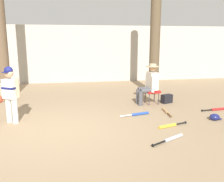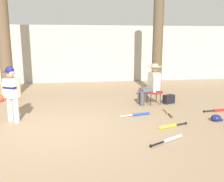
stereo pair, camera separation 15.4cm
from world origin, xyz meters
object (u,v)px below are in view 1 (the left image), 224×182
Objects in this scene: young_ballplayer at (9,91)px; handbag_beside_stool at (167,99)px; bat_blue_youth at (138,114)px; batting_helmet_navy at (215,117)px; bat_aluminum_silver at (171,139)px; folding_stool at (152,92)px; tree_behind_spectator at (155,37)px; bat_yellow_trainer at (170,126)px; bat_red_barrel at (217,109)px; seated_spectator at (149,83)px; bat_wood_tan at (166,111)px.

young_ballplayer is 4.42m from handbag_beside_stool.
bat_blue_youth is 2.81× the size of batting_helmet_navy.
handbag_beside_stool is 2.89m from bat_aluminum_silver.
handbag_beside_stool is at bearing 69.40° from bat_aluminum_silver.
young_ballplayer is 3.11m from bat_blue_youth.
young_ballplayer is at bearing -163.78° from folding_stool.
batting_helmet_navy is (1.70, -0.68, 0.04)m from bat_blue_youth.
bat_yellow_trainer is (-0.80, -3.38, -1.94)m from tree_behind_spectator.
bat_red_barrel and bat_blue_youth have the same top height.
seated_spectator reaches higher than bat_blue_youth.
folding_stool is 2.05m from bat_yellow_trainer.
bat_red_barrel is 2.66m from bat_aluminum_silver.
bat_aluminum_silver is 2.67× the size of batting_helmet_navy.
bat_red_barrel is (1.60, -1.00, -0.61)m from seated_spectator.
bat_blue_youth is at bearing 115.76° from bat_yellow_trainer.
handbag_beside_stool is 1.03m from bat_wood_tan.
folding_stool is 1.84m from bat_red_barrel.
folding_stool is (-0.53, -1.37, -1.61)m from tree_behind_spectator.
bat_yellow_trainer is 0.91× the size of bat_blue_youth.
batting_helmet_navy is at bearing -126.02° from bat_red_barrel.
bat_blue_youth is at bearing -178.62° from bat_red_barrel.
folding_stool is at bearing 55.40° from bat_blue_youth.
batting_helmet_navy is at bearing -21.63° from bat_blue_youth.
bat_wood_tan is at bearing 138.69° from batting_helmet_navy.
bat_yellow_trainer is at bearing -64.24° from bat_blue_youth.
bat_aluminum_silver is at bearing -110.60° from handbag_beside_stool.
handbag_beside_stool is at bearing 1.25° from seated_spectator.
folding_stool is 1.00m from bat_wood_tan.
tree_behind_spectator is at bearing 87.92° from handbag_beside_stool.
bat_aluminum_silver is at bearing -147.42° from batting_helmet_navy.
handbag_beside_stool is at bearing 41.36° from bat_blue_youth.
young_ballplayer is at bearing -165.48° from handbag_beside_stool.
bat_aluminum_silver is at bearing -26.60° from young_ballplayer.
batting_helmet_navy is (0.45, -3.11, -1.90)m from tree_behind_spectator.
tree_behind_spectator is at bearing 29.94° from young_ballplayer.
seated_spectator reaches higher than handbag_beside_stool.
seated_spectator reaches higher than bat_red_barrel.
bat_red_barrel is at bearing 39.69° from bat_aluminum_silver.
bat_red_barrel is at bearing 53.98° from batting_helmet_navy.
young_ballplayer is 4.57× the size of batting_helmet_navy.
seated_spectator is 1.63× the size of bat_wood_tan.
tree_behind_spectator is at bearing 76.69° from bat_yellow_trainer.
folding_stool is at bearing -110.94° from tree_behind_spectator.
bat_yellow_trainer is 0.96× the size of bat_aluminum_silver.
young_ballplayer is 1.71× the size of bat_aluminum_silver.
bat_aluminum_silver is (0.19, -1.65, 0.00)m from bat_blue_youth.
seated_spectator is 1.12m from bat_wood_tan.
folding_stool is at bearing 119.32° from batting_helmet_navy.
young_ballplayer reaches higher than bat_red_barrel.
handbag_beside_stool is (4.23, 1.10, -0.61)m from young_ballplayer.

